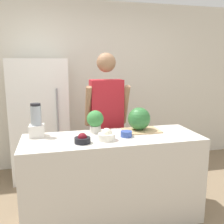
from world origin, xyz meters
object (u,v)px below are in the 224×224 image
watermelon (139,119)px  bowl_cherries (82,139)px  potted_plant (95,120)px  refrigerator (41,119)px  person (106,122)px  bowl_small_blue (126,134)px  bowl_cream (107,135)px  blender (36,123)px

watermelon → bowl_cherries: 0.73m
potted_plant → refrigerator: bearing=119.4°
person → bowl_cherries: 0.81m
refrigerator → bowl_small_blue: (0.89, -1.32, 0.09)m
person → bowl_small_blue: size_ratio=15.28×
refrigerator → potted_plant: refrigerator is taller
watermelon → bowl_cream: size_ratio=1.46×
watermelon → bowl_small_blue: size_ratio=2.14×
refrigerator → watermelon: size_ratio=6.90×
person → bowl_cream: person is taller
bowl_cherries → blender: 0.54m
potted_plant → blender: bearing=-179.2°
refrigerator → watermelon: (1.09, -1.13, 0.19)m
refrigerator → bowl_small_blue: bearing=-56.1°
blender → potted_plant: (0.60, 0.01, -0.01)m
person → bowl_small_blue: (0.07, -0.62, 0.02)m
bowl_cream → bowl_small_blue: 0.23m
bowl_cream → blender: bearing=156.6°
refrigerator → bowl_cream: size_ratio=10.10×
bowl_small_blue → potted_plant: size_ratio=0.48×
bowl_small_blue → potted_plant: (-0.28, 0.23, 0.10)m
bowl_cream → potted_plant: size_ratio=0.70×
bowl_small_blue → blender: bearing=165.6°
person → bowl_cream: (-0.15, -0.68, 0.03)m
refrigerator → bowl_cherries: 1.48m
bowl_cherries → bowl_small_blue: size_ratio=1.30×
refrigerator → blender: bearing=-89.7°
person → blender: bearing=-154.4°
refrigerator → bowl_cherries: bearing=-73.2°
person → bowl_cherries: bearing=-118.6°
bowl_cherries → person: bearing=61.4°
blender → potted_plant: 0.60m
blender → bowl_small_blue: bearing=-14.4°
watermelon → refrigerator: bearing=133.9°
person → blender: (-0.81, -0.39, 0.13)m
bowl_cream → bowl_small_blue: bearing=15.4°
watermelon → bowl_cherries: (-0.66, -0.28, -0.10)m
blender → potted_plant: blender is taller
bowl_small_blue → refrigerator: bearing=123.9°
bowl_cream → potted_plant: (-0.06, 0.29, 0.09)m
refrigerator → blender: (0.01, -1.09, 0.20)m
bowl_small_blue → potted_plant: potted_plant is taller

